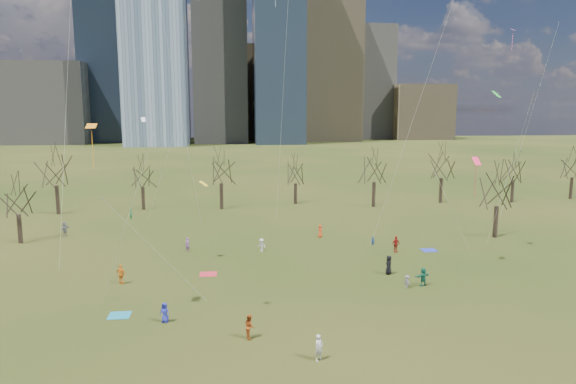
{
  "coord_description": "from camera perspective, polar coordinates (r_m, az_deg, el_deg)",
  "views": [
    {
      "loc": [
        -6.2,
        -39.04,
        15.27
      ],
      "look_at": [
        0.0,
        12.0,
        7.0
      ],
      "focal_mm": 32.0,
      "sensor_mm": 36.0,
      "label": 1
    }
  ],
  "objects": [
    {
      "name": "kites_airborne",
      "position": [
        51.36,
        3.01,
        6.97
      ],
      "size": [
        53.39,
        37.06,
        28.87
      ],
      "color": "orange",
      "rests_on": "ground"
    },
    {
      "name": "person_12",
      "position": [
        62.25,
        3.59,
        -4.35
      ],
      "size": [
        0.56,
        0.8,
        1.55
      ],
      "primitive_type": "imported",
      "rotation": [
        0.0,
        0.0,
        1.66
      ],
      "color": "#E34519",
      "rests_on": "ground"
    },
    {
      "name": "person_5",
      "position": [
        46.95,
        14.79,
        -9.09
      ],
      "size": [
        1.61,
        1.0,
        1.65
      ],
      "primitive_type": "imported",
      "rotation": [
        0.0,
        0.0,
        3.51
      ],
      "color": "#176A51",
      "rests_on": "ground"
    },
    {
      "name": "person_13",
      "position": [
        75.37,
        -17.04,
        -2.4
      ],
      "size": [
        0.54,
        0.63,
        1.45
      ],
      "primitive_type": "imported",
      "rotation": [
        0.0,
        0.0,
        2.02
      ],
      "color": "#1A7749",
      "rests_on": "ground"
    },
    {
      "name": "blanket_navy",
      "position": [
        58.76,
        15.38,
        -6.25
      ],
      "size": [
        1.6,
        1.5,
        0.03
      ],
      "primitive_type": "cube",
      "color": "#2231A1",
      "rests_on": "ground"
    },
    {
      "name": "person_7",
      "position": [
        57.02,
        -11.13,
        -5.75
      ],
      "size": [
        0.64,
        0.68,
        1.57
      ],
      "primitive_type": "imported",
      "rotation": [
        0.0,
        0.0,
        4.11
      ],
      "color": "#8D51A2",
      "rests_on": "ground"
    },
    {
      "name": "downtown_skyline",
      "position": [
        250.84,
        -6.24,
        14.52
      ],
      "size": [
        212.5,
        78.0,
        118.0
      ],
      "color": "slate",
      "rests_on": "ground"
    },
    {
      "name": "bare_tree_row",
      "position": [
        77.06,
        -2.33,
        2.31
      ],
      "size": [
        113.04,
        29.8,
        9.5
      ],
      "color": "black",
      "rests_on": "ground"
    },
    {
      "name": "person_10",
      "position": [
        56.93,
        11.89,
        -5.69
      ],
      "size": [
        1.14,
        0.8,
        1.79
      ],
      "primitive_type": "imported",
      "rotation": [
        0.0,
        0.0,
        0.38
      ],
      "color": "#A01B16",
      "rests_on": "ground"
    },
    {
      "name": "person_9",
      "position": [
        56.11,
        -2.96,
        -5.9
      ],
      "size": [
        1.08,
        0.98,
        1.46
      ],
      "primitive_type": "imported",
      "rotation": [
        0.0,
        0.0,
        5.68
      ],
      "color": "silver",
      "rests_on": "ground"
    },
    {
      "name": "person_2",
      "position": [
        35.79,
        -4.27,
        -14.66
      ],
      "size": [
        0.73,
        0.89,
        1.68
      ],
      "primitive_type": "imported",
      "rotation": [
        0.0,
        0.0,
        1.69
      ],
      "color": "#A44417",
      "rests_on": "ground"
    },
    {
      "name": "person_0",
      "position": [
        39.19,
        -13.55,
        -12.89
      ],
      "size": [
        0.85,
        0.7,
        1.49
      ],
      "primitive_type": "imported",
      "rotation": [
        0.0,
        0.0,
        5.92
      ],
      "color": "#252AA0",
      "rests_on": "ground"
    },
    {
      "name": "person_1",
      "position": [
        32.94,
        3.46,
        -16.88
      ],
      "size": [
        0.73,
        0.67,
        1.67
      ],
      "primitive_type": "imported",
      "rotation": [
        0.0,
        0.0,
        0.58
      ],
      "color": "silver",
      "rests_on": "ground"
    },
    {
      "name": "person_4",
      "position": [
        48.22,
        -18.05,
        -8.68
      ],
      "size": [
        1.12,
        0.88,
        1.78
      ],
      "primitive_type": "imported",
      "rotation": [
        0.0,
        0.0,
        2.64
      ],
      "color": "orange",
      "rests_on": "ground"
    },
    {
      "name": "blanket_teal",
      "position": [
        41.54,
        -18.22,
        -12.89
      ],
      "size": [
        1.6,
        1.5,
        0.03
      ],
      "primitive_type": "cube",
      "color": "teal",
      "rests_on": "ground"
    },
    {
      "name": "blanket_crimson",
      "position": [
        49.29,
        -8.84,
        -9.0
      ],
      "size": [
        1.6,
        1.5,
        0.03
      ],
      "primitive_type": "cube",
      "color": "#BB2532",
      "rests_on": "ground"
    },
    {
      "name": "ground",
      "position": [
        42.38,
        2.0,
        -11.99
      ],
      "size": [
        500.0,
        500.0,
        0.0
      ],
      "primitive_type": "plane",
      "color": "black",
      "rests_on": "ground"
    },
    {
      "name": "person_6",
      "position": [
        49.4,
        11.13,
        -7.96
      ],
      "size": [
        0.89,
        1.04,
        1.79
      ],
      "primitive_type": "imported",
      "rotation": [
        0.0,
        0.0,
        4.28
      ],
      "color": "black",
      "rests_on": "ground"
    },
    {
      "name": "person_11",
      "position": [
        68.51,
        -23.54,
        -3.77
      ],
      "size": [
        1.11,
        1.67,
        1.73
      ],
      "primitive_type": "imported",
      "rotation": [
        0.0,
        0.0,
        1.16
      ],
      "color": "slate",
      "rests_on": "ground"
    },
    {
      "name": "person_3",
      "position": [
        46.14,
        13.09,
        -9.67
      ],
      "size": [
        0.64,
        0.85,
        1.16
      ],
      "primitive_type": "imported",
      "rotation": [
        0.0,
        0.0,
        1.89
      ],
      "color": "slate",
      "rests_on": "ground"
    },
    {
      "name": "person_8",
      "position": [
        59.25,
        9.38,
        -5.41
      ],
      "size": [
        0.56,
        0.61,
        1.02
      ],
      "primitive_type": "imported",
      "rotation": [
        0.0,
        0.0,
        5.17
      ],
      "color": "#274FAB",
      "rests_on": "ground"
    }
  ]
}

